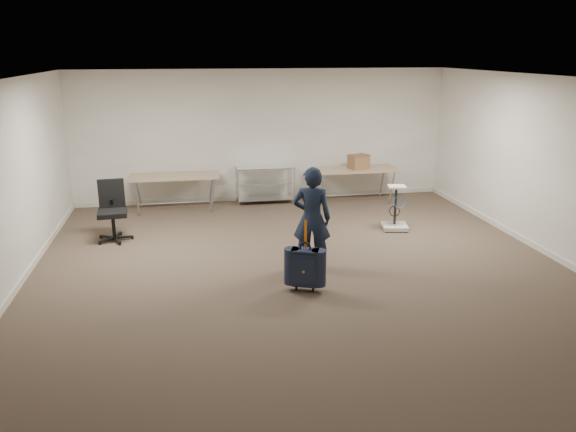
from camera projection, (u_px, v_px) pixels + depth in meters
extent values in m
plane|color=#4E3C2F|center=(306.00, 277.00, 8.17)|extent=(9.00, 9.00, 0.00)
plane|color=beige|center=(263.00, 136.00, 12.01)|extent=(8.00, 0.00, 8.00)
plane|color=beige|center=(456.00, 344.00, 3.52)|extent=(8.00, 0.00, 8.00)
plane|color=beige|center=(566.00, 172.00, 8.45)|extent=(0.00, 9.00, 9.00)
plane|color=silver|center=(308.00, 79.00, 7.37)|extent=(8.00, 8.00, 0.00)
cube|color=silver|center=(264.00, 197.00, 12.39)|extent=(8.00, 0.02, 0.10)
cube|color=silver|center=(13.00, 294.00, 7.47)|extent=(0.02, 9.00, 0.10)
cube|color=silver|center=(553.00, 256.00, 8.83)|extent=(0.02, 9.00, 0.10)
cube|color=tan|center=(174.00, 176.00, 11.37)|extent=(1.80, 0.75, 0.03)
cylinder|color=gray|center=(176.00, 203.00, 11.53)|extent=(1.50, 0.02, 0.02)
cylinder|color=gray|center=(136.00, 199.00, 11.06)|extent=(0.13, 0.04, 0.69)
cylinder|color=gray|center=(213.00, 196.00, 11.32)|extent=(0.13, 0.04, 0.69)
cylinder|color=gray|center=(138.00, 192.00, 11.63)|extent=(0.13, 0.04, 0.69)
cylinder|color=gray|center=(211.00, 189.00, 11.88)|extent=(0.13, 0.04, 0.69)
cube|color=tan|center=(354.00, 169.00, 12.01)|extent=(1.80, 0.75, 0.03)
cylinder|color=gray|center=(354.00, 195.00, 12.18)|extent=(1.50, 0.02, 0.02)
cylinder|color=gray|center=(323.00, 191.00, 11.71)|extent=(0.13, 0.04, 0.69)
cylinder|color=gray|center=(392.00, 188.00, 11.96)|extent=(0.13, 0.04, 0.69)
cylinder|color=gray|center=(317.00, 184.00, 12.27)|extent=(0.13, 0.04, 0.69)
cylinder|color=gray|center=(382.00, 181.00, 12.53)|extent=(0.13, 0.04, 0.69)
cylinder|color=silver|center=(238.00, 188.00, 11.70)|extent=(0.02, 0.02, 0.80)
cylinder|color=silver|center=(295.00, 186.00, 11.91)|extent=(0.02, 0.02, 0.80)
cylinder|color=silver|center=(236.00, 183.00, 12.13)|extent=(0.02, 0.02, 0.80)
cylinder|color=silver|center=(291.00, 181.00, 12.33)|extent=(0.02, 0.02, 0.80)
cube|color=silver|center=(265.00, 198.00, 12.10)|extent=(1.20, 0.45, 0.02)
cube|color=silver|center=(265.00, 182.00, 12.00)|extent=(1.20, 0.45, 0.02)
cube|color=silver|center=(265.00, 167.00, 11.91)|extent=(1.20, 0.45, 0.01)
imported|color=black|center=(312.00, 218.00, 8.30)|extent=(0.65, 0.52, 1.56)
cube|color=black|center=(305.00, 267.00, 7.60)|extent=(0.42, 0.33, 0.50)
cube|color=black|center=(305.00, 285.00, 7.69)|extent=(0.36, 0.26, 0.03)
cylinder|color=black|center=(296.00, 288.00, 7.71)|extent=(0.05, 0.07, 0.07)
cylinder|color=black|center=(313.00, 289.00, 7.67)|extent=(0.05, 0.07, 0.07)
torus|color=black|center=(305.00, 247.00, 7.52)|extent=(0.16, 0.08, 0.16)
cube|color=orange|center=(306.00, 234.00, 7.48)|extent=(0.03, 0.02, 0.39)
cylinder|color=black|center=(115.00, 238.00, 9.71)|extent=(0.63, 0.63, 0.09)
cylinder|color=black|center=(114.00, 226.00, 9.65)|extent=(0.06, 0.06, 0.42)
cube|color=black|center=(112.00, 213.00, 9.59)|extent=(0.52, 0.52, 0.08)
cube|color=black|center=(111.00, 193.00, 9.72)|extent=(0.44, 0.10, 0.50)
cube|color=beige|center=(395.00, 226.00, 10.31)|extent=(0.52, 0.52, 0.07)
cylinder|color=black|center=(389.00, 232.00, 10.12)|extent=(0.05, 0.05, 0.04)
cylinder|color=black|center=(395.00, 205.00, 10.24)|extent=(0.04, 0.04, 0.71)
cube|color=beige|center=(397.00, 187.00, 10.10)|extent=(0.36, 0.32, 0.04)
torus|color=blue|center=(400.00, 202.00, 10.12)|extent=(0.24, 0.13, 0.22)
cube|color=#A1774B|center=(359.00, 162.00, 11.99)|extent=(0.47, 0.41, 0.30)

